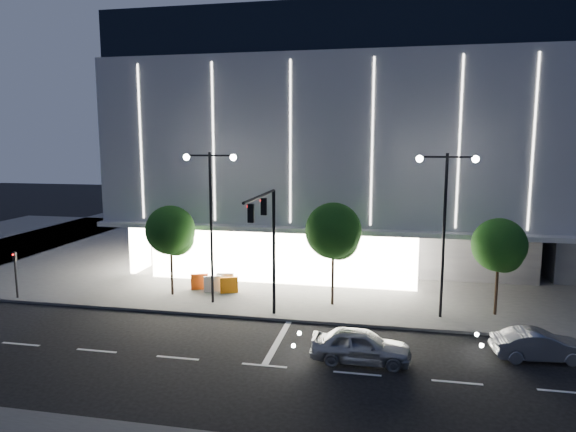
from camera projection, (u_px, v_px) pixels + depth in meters
The scene contains 16 objects.
ground at pixel (231, 348), 24.04m from camera, with size 160.00×160.00×0.00m, color black.
sidewalk_museum at pixel (364, 247), 46.34m from camera, with size 70.00×40.00×0.15m, color #474747.
museum at pixel (342, 145), 43.74m from camera, with size 30.00×25.80×18.00m.
traffic_mast at pixel (267, 231), 26.35m from camera, with size 0.33×5.89×7.07m.
street_lamp_west at pixel (211, 205), 29.57m from camera, with size 3.16×0.36×9.00m.
street_lamp_east at pixel (445, 211), 27.05m from camera, with size 3.16×0.36×9.00m.
ped_signal_far at pixel (15, 270), 31.03m from camera, with size 0.22×0.24×3.00m.
tree_left at pixel (171, 233), 31.41m from camera, with size 3.02×3.02×5.72m.
tree_mid at pixel (334, 234), 29.43m from camera, with size 3.25×3.25×6.15m.
tree_right at pixel (499, 248), 27.75m from camera, with size 2.91×2.91×5.51m.
car_lead at pixel (361, 346), 22.47m from camera, with size 1.77×4.39×1.50m, color #A4A7AB.
car_second at pixel (539, 345), 22.71m from camera, with size 1.40×4.02×1.33m, color #9A9DA1.
barrier_a at pixel (229, 285), 32.20m from camera, with size 1.10×0.25×1.00m, color orange.
barrier_b at pixel (213, 284), 32.48m from camera, with size 1.10×0.25×1.00m, color silver.
barrier_c at pixel (200, 282), 32.98m from camera, with size 1.10×0.25×1.00m, color #E4470C.
barrier_d at pixel (225, 281), 33.16m from camera, with size 1.10×0.25×1.00m, color silver.
Camera 1 is at (7.12, -21.90, 9.67)m, focal length 32.00 mm.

